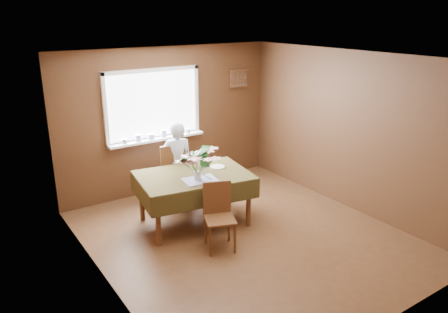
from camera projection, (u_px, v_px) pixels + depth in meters
floor at (246, 237)px, 6.20m from camera, size 4.50×4.50×0.00m
ceiling at (249, 57)px, 5.41m from camera, size 4.50×4.50×0.00m
wall_back at (169, 120)px, 7.58m from camera, size 4.00×0.00×4.00m
wall_front at (393, 215)px, 4.04m from camera, size 4.00×0.00×4.00m
wall_left at (100, 185)px, 4.75m from camera, size 0.00×4.50×4.50m
wall_right at (349, 131)px, 6.87m from camera, size 0.00×4.50×4.50m
window_assembly at (155, 117)px, 7.34m from camera, size 1.72×0.20×1.22m
spoon_rack at (238, 79)px, 8.13m from camera, size 0.44×0.05×0.33m
dining_table at (194, 180)px, 6.40m from camera, size 1.76×1.34×0.79m
chair_far at (173, 171)px, 7.13m from camera, size 0.53×0.53×1.03m
chair_near at (219, 212)px, 5.82m from camera, size 0.50×0.50×0.90m
seated_woman at (177, 164)px, 7.03m from camera, size 0.60×0.49×1.40m
flower_bouquet at (197, 160)px, 6.07m from camera, size 0.52×0.52×0.45m
side_plate at (217, 167)px, 6.66m from camera, size 0.31×0.31×0.01m
table_knife at (207, 177)px, 6.24m from camera, size 0.02×0.23×0.00m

